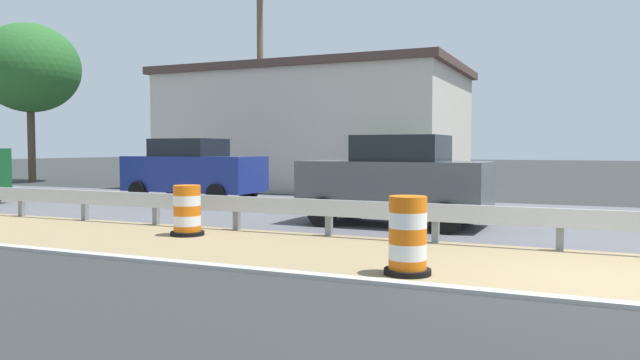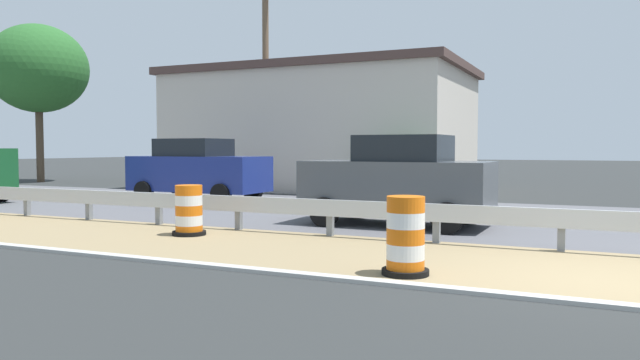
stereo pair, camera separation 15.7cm
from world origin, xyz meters
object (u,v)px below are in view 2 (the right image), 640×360
Objects in this scene: car_lead_far_lane at (398,181)px; utility_pole_near at (266,80)px; car_mid_far_lane at (198,170)px; traffic_barrel_close at (189,213)px; traffic_barrel_nearest at (406,240)px.

utility_pole_near is at bearing -43.48° from car_lead_far_lane.
car_mid_far_lane is 5.28m from utility_pole_near.
traffic_barrel_close is 0.22× the size of car_mid_far_lane.
traffic_barrel_close is at bearing -54.20° from car_mid_far_lane.
traffic_barrel_nearest is at bearing -110.17° from traffic_barrel_close.
car_lead_far_lane reaches higher than traffic_barrel_nearest.
car_mid_far_lane is at bearing -22.10° from car_lead_far_lane.
car_lead_far_lane is 0.90× the size of car_mid_far_lane.
car_mid_far_lane reaches higher than car_lead_far_lane.
traffic_barrel_close is (1.80, 4.90, -0.04)m from traffic_barrel_nearest.
traffic_barrel_nearest is 0.23× the size of car_mid_far_lane.
car_lead_far_lane is 8.37m from car_mid_far_lane.
car_lead_far_lane is (4.89, 1.64, 0.51)m from traffic_barrel_nearest.
car_lead_far_lane is at bearing -22.17° from car_mid_far_lane.
traffic_barrel_nearest is at bearing 109.56° from car_lead_far_lane.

